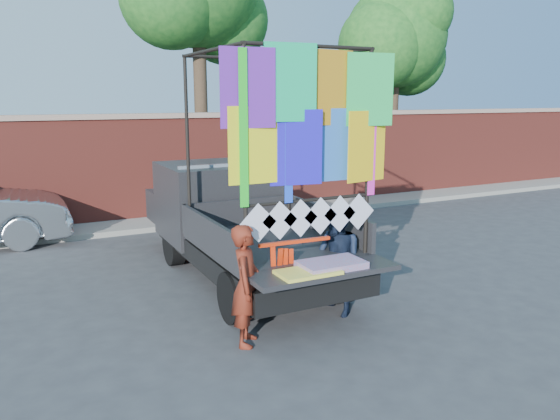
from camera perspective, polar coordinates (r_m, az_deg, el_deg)
name	(u,v)px	position (r m, az deg, el deg)	size (l,w,h in m)	color
ground	(324,311)	(7.92, 4.67, -10.50)	(90.00, 90.00, 0.00)	#38383A
brick_wall	(180,165)	(13.89, -10.43, 4.64)	(30.00, 0.45, 2.61)	maroon
curb	(190,220)	(13.44, -9.38, -1.03)	(30.00, 1.20, 0.12)	gray
tree_right	(398,40)	(18.40, 12.18, 16.96)	(4.20, 3.30, 6.62)	#38281C
pickup_truck	(230,218)	(9.59, -5.27, -0.84)	(2.29, 5.74, 3.61)	black
woman	(247,285)	(6.68, -3.52, -7.86)	(0.55, 0.36, 1.51)	maroon
man	(337,261)	(7.60, 5.99, -5.30)	(0.75, 0.58, 1.54)	#151F35
streamer_bundle	(288,258)	(6.99, 0.81, -5.04)	(1.00, 0.09, 0.69)	red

